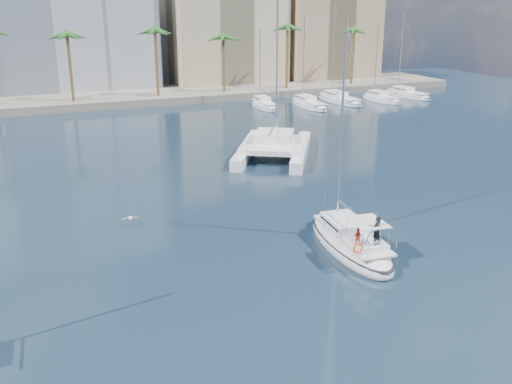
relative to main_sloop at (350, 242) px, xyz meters
name	(u,v)px	position (x,y,z in m)	size (l,w,h in m)	color
ground	(270,248)	(-4.77, 2.07, -0.49)	(160.00, 160.00, 0.00)	black
quay	(113,98)	(-4.77, 63.07, 0.11)	(120.00, 14.00, 1.20)	gray
building_modern	(19,9)	(-16.77, 75.07, 13.51)	(42.00, 16.00, 28.00)	silver
building_beige	(224,31)	(17.23, 72.07, 9.51)	(20.00, 14.00, 20.00)	#C0B28A
building_tan_right	(326,35)	(37.23, 70.07, 8.51)	(18.00, 12.00, 18.00)	tan
palm_centre	(113,36)	(-4.77, 59.07, 9.79)	(3.60, 3.60, 12.30)	brown
palm_right	(317,32)	(29.23, 59.07, 9.79)	(3.60, 3.60, 12.30)	brown
main_sloop	(350,242)	(0.00, 0.00, 0.00)	(4.25, 10.38, 15.01)	white
catamaran	(274,145)	(5.09, 23.24, 0.69)	(12.87, 15.21, 19.69)	white
seagull	(130,218)	(-12.41, 9.39, 0.14)	(1.17, 0.50, 0.22)	silver
moored_yacht_a	(264,108)	(15.23, 49.07, -0.49)	(2.72, 9.35, 11.90)	white
moored_yacht_b	(309,107)	(21.73, 47.07, -0.49)	(3.14, 10.78, 13.72)	white
moored_yacht_c	(339,102)	(28.23, 49.07, -0.49)	(3.55, 12.21, 15.54)	white
moored_yacht_d	(381,101)	(34.73, 47.07, -0.49)	(2.72, 9.35, 11.90)	white
moored_yacht_e	(407,97)	(41.23, 49.07, -0.49)	(3.14, 10.78, 13.72)	white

